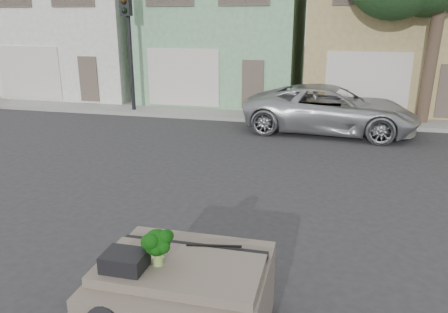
% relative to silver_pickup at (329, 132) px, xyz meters
% --- Properties ---
extents(ground_plane, '(120.00, 120.00, 0.00)m').
position_rel_silver_pickup_xyz_m(ground_plane, '(-1.64, -8.17, 0.00)').
color(ground_plane, '#303033').
rests_on(ground_plane, ground).
extents(sidewalk, '(40.00, 3.00, 0.15)m').
position_rel_silver_pickup_xyz_m(sidewalk, '(-1.64, 2.33, 0.07)').
color(sidewalk, gray).
rests_on(sidewalk, ground).
extents(townhouse_white, '(7.20, 8.20, 7.55)m').
position_rel_silver_pickup_xyz_m(townhouse_white, '(-12.64, 6.33, 3.77)').
color(townhouse_white, silver).
rests_on(townhouse_white, ground).
extents(townhouse_mint, '(7.20, 8.20, 7.55)m').
position_rel_silver_pickup_xyz_m(townhouse_mint, '(-5.14, 6.33, 3.77)').
color(townhouse_mint, '#7FB285').
rests_on(townhouse_mint, ground).
extents(townhouse_tan, '(7.20, 8.20, 7.55)m').
position_rel_silver_pickup_xyz_m(townhouse_tan, '(2.36, 6.33, 3.77)').
color(townhouse_tan, tan).
rests_on(townhouse_tan, ground).
extents(silver_pickup, '(6.11, 3.20, 1.64)m').
position_rel_silver_pickup_xyz_m(silver_pickup, '(0.00, 0.00, 0.00)').
color(silver_pickup, '#A7AAAE').
rests_on(silver_pickup, ground).
extents(traffic_signal, '(0.40, 0.40, 5.10)m').
position_rel_silver_pickup_xyz_m(traffic_signal, '(-8.14, 1.33, 2.55)').
color(traffic_signal, black).
rests_on(traffic_signal, ground).
extents(tree_near, '(4.40, 4.00, 8.50)m').
position_rel_silver_pickup_xyz_m(tree_near, '(3.36, 1.63, 4.25)').
color(tree_near, '#20401E').
rests_on(tree_near, ground).
extents(car_dashboard, '(2.00, 1.80, 1.12)m').
position_rel_silver_pickup_xyz_m(car_dashboard, '(-1.64, -11.17, 0.56)').
color(car_dashboard, '#6A5F53').
rests_on(car_dashboard, ground).
extents(instrument_hump, '(0.48, 0.38, 0.20)m').
position_rel_silver_pickup_xyz_m(instrument_hump, '(-2.22, -11.52, 1.22)').
color(instrument_hump, black).
rests_on(instrument_hump, car_dashboard).
extents(wiper_arm, '(0.69, 0.15, 0.02)m').
position_rel_silver_pickup_xyz_m(wiper_arm, '(-1.36, -10.79, 1.13)').
color(wiper_arm, black).
rests_on(wiper_arm, car_dashboard).
extents(broccoli, '(0.48, 0.48, 0.46)m').
position_rel_silver_pickup_xyz_m(broccoli, '(-1.88, -11.35, 1.35)').
color(broccoli, '#093207').
rests_on(broccoli, car_dashboard).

